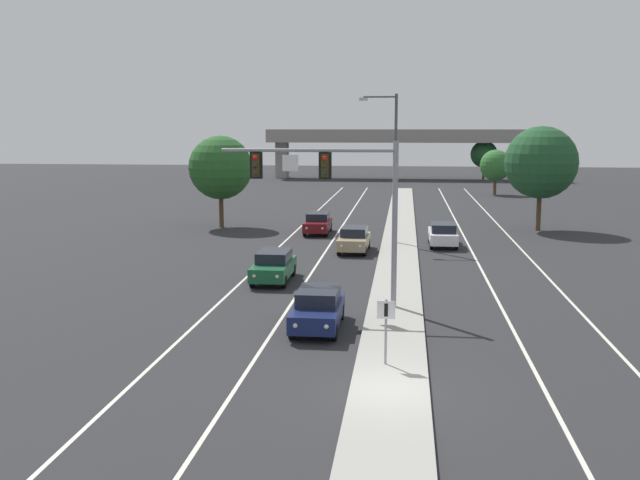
{
  "coord_description": "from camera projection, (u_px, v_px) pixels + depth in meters",
  "views": [
    {
      "loc": [
        0.37,
        -20.79,
        7.92
      ],
      "look_at": [
        -3.2,
        9.16,
        3.2
      ],
      "focal_mm": 40.43,
      "sensor_mm": 36.0,
      "label": 1
    }
  ],
  "objects": [
    {
      "name": "ground_plane",
      "position": [
        389.0,
        394.0,
        21.66
      ],
      "size": [
        260.0,
        260.0,
        0.0
      ],
      "primitive_type": "plane",
      "color": "#28282B"
    },
    {
      "name": "median_island",
      "position": [
        397.0,
        273.0,
        39.31
      ],
      "size": [
        2.4,
        110.0,
        0.15
      ],
      "primitive_type": "cube",
      "color": "#9E9B93",
      "rests_on": "ground"
    },
    {
      "name": "lane_stripe_oncoming_center",
      "position": [
        326.0,
        251.0,
        46.74
      ],
      "size": [
        0.14,
        100.0,
        0.01
      ],
      "primitive_type": "cube",
      "color": "silver",
      "rests_on": "ground"
    },
    {
      "name": "lane_stripe_receding_center",
      "position": [
        473.0,
        254.0,
        45.63
      ],
      "size": [
        0.14,
        100.0,
        0.01
      ],
      "primitive_type": "cube",
      "color": "silver",
      "rests_on": "ground"
    },
    {
      "name": "edge_stripe_left",
      "position": [
        276.0,
        250.0,
        47.12
      ],
      "size": [
        0.14,
        100.0,
        0.01
      ],
      "primitive_type": "cube",
      "color": "silver",
      "rests_on": "ground"
    },
    {
      "name": "edge_stripe_right",
      "position": [
        526.0,
        255.0,
        45.25
      ],
      "size": [
        0.14,
        100.0,
        0.01
      ],
      "primitive_type": "cube",
      "color": "silver",
      "rests_on": "ground"
    },
    {
      "name": "overhead_signal_mast",
      "position": [
        338.0,
        188.0,
        31.11
      ],
      "size": [
        7.7,
        0.44,
        7.2
      ],
      "color": "gray",
      "rests_on": "median_island"
    },
    {
      "name": "median_sign_post",
      "position": [
        386.0,
        322.0,
        23.69
      ],
      "size": [
        0.6,
        0.1,
        2.2
      ],
      "color": "gray",
      "rests_on": "median_island"
    },
    {
      "name": "street_lamp_median",
      "position": [
        392.0,
        159.0,
        48.54
      ],
      "size": [
        2.58,
        0.28,
        10.0
      ],
      "color": "#4C4C51",
      "rests_on": "median_island"
    },
    {
      "name": "car_oncoming_navy",
      "position": [
        318.0,
        308.0,
        28.56
      ],
      "size": [
        1.83,
        4.47,
        1.58
      ],
      "color": "#141E4C",
      "rests_on": "ground"
    },
    {
      "name": "car_oncoming_green",
      "position": [
        274.0,
        266.0,
        37.38
      ],
      "size": [
        1.84,
        4.48,
        1.58
      ],
      "color": "#195633",
      "rests_on": "ground"
    },
    {
      "name": "car_oncoming_tan",
      "position": [
        354.0,
        239.0,
        46.33
      ],
      "size": [
        1.92,
        4.51,
        1.58
      ],
      "color": "tan",
      "rests_on": "ground"
    },
    {
      "name": "car_oncoming_darkred",
      "position": [
        318.0,
        223.0,
        54.18
      ],
      "size": [
        1.87,
        4.49,
        1.58
      ],
      "color": "#5B0F14",
      "rests_on": "ground"
    },
    {
      "name": "car_receding_white",
      "position": [
        443.0,
        234.0,
        48.46
      ],
      "size": [
        1.84,
        4.48,
        1.58
      ],
      "color": "silver",
      "rests_on": "ground"
    },
    {
      "name": "overpass_bridge",
      "position": [
        404.0,
        142.0,
        111.37
      ],
      "size": [
        42.4,
        6.4,
        7.65
      ],
      "color": "gray",
      "rests_on": "ground"
    },
    {
      "name": "tree_far_right_c",
      "position": [
        484.0,
        154.0,
        110.12
      ],
      "size": [
        4.1,
        4.1,
        5.93
      ],
      "color": "#4C3823",
      "rests_on": "ground"
    },
    {
      "name": "tree_far_right_a",
      "position": [
        541.0,
        163.0,
        55.2
      ],
      "size": [
        5.57,
        5.57,
        8.05
      ],
      "color": "#4C3823",
      "rests_on": "ground"
    },
    {
      "name": "tree_far_right_b",
      "position": [
        496.0,
        165.0,
        85.21
      ],
      "size": [
        3.7,
        3.7,
        5.35
      ],
      "color": "#4C3823",
      "rests_on": "ground"
    },
    {
      "name": "tree_far_left_c",
      "position": [
        220.0,
        168.0,
        57.09
      ],
      "size": [
        5.05,
        5.05,
        7.3
      ],
      "color": "#4C3823",
      "rests_on": "ground"
    }
  ]
}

